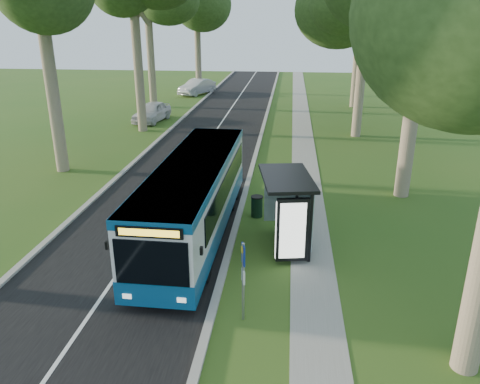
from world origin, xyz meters
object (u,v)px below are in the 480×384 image
object	(u,v)px
bus	(195,197)
bus_stop_sign	(243,273)
bus_shelter	(290,202)
car_silver	(197,87)
car_white	(152,112)
litter_bin	(257,206)

from	to	relation	value
bus	bus_stop_sign	distance (m)	5.90
bus	bus_shelter	distance (m)	3.81
car_silver	bus_stop_sign	bearing A→B (deg)	-52.85
bus_stop_sign	car_white	xyz separation A→B (m)	(-10.17, 26.04, -0.72)
bus	litter_bin	xyz separation A→B (m)	(2.26, 1.98, -1.07)
bus	litter_bin	bearing A→B (deg)	42.14
bus_stop_sign	litter_bin	xyz separation A→B (m)	(-0.16, 7.36, -1.04)
bus	car_silver	distance (m)	35.79
bus	bus_stop_sign	xyz separation A→B (m)	(2.41, -5.38, -0.03)
bus_stop_sign	bus_shelter	world-z (taller)	bus_shelter
car_silver	bus	bearing A→B (deg)	-54.70
car_white	bus_stop_sign	bearing A→B (deg)	-60.29
bus	litter_bin	distance (m)	3.19
bus	car_silver	size ratio (longest dim) A/B	2.23
car_white	car_silver	size ratio (longest dim) A/B	0.92
bus	bus_shelter	xyz separation A→B (m)	(3.64, -1.06, 0.39)
bus_stop_sign	bus_shelter	distance (m)	4.51
litter_bin	car_white	distance (m)	21.19
bus_shelter	bus_stop_sign	bearing A→B (deg)	-115.55
bus_stop_sign	bus	bearing A→B (deg)	97.34
bus_stop_sign	car_silver	xyz separation A→B (m)	(-9.22, 40.51, -0.68)
bus	car_white	bearing A→B (deg)	111.49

